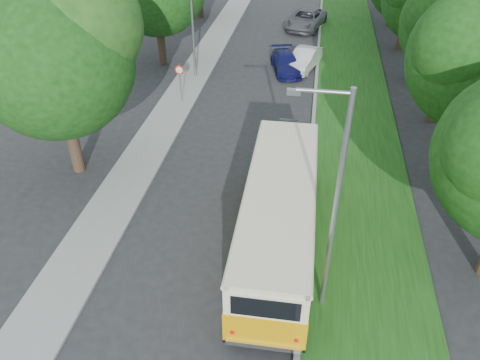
% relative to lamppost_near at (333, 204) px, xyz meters
% --- Properties ---
extents(ground, '(120.00, 120.00, 0.00)m').
position_rel_lamppost_near_xyz_m(ground, '(-4.21, 2.50, -4.37)').
color(ground, '#29292B').
rests_on(ground, ground).
extents(curb, '(0.20, 70.00, 0.15)m').
position_rel_lamppost_near_xyz_m(curb, '(-0.61, 7.50, -4.29)').
color(curb, gray).
rests_on(curb, ground).
extents(grass_verge, '(4.50, 70.00, 0.13)m').
position_rel_lamppost_near_xyz_m(grass_verge, '(1.74, 7.50, -4.30)').
color(grass_verge, '#1B4913').
rests_on(grass_verge, ground).
extents(sidewalk, '(2.20, 70.00, 0.12)m').
position_rel_lamppost_near_xyz_m(sidewalk, '(-9.01, 7.50, -4.31)').
color(sidewalk, gray).
rests_on(sidewalk, ground).
extents(lamppost_near, '(1.71, 0.16, 8.00)m').
position_rel_lamppost_near_xyz_m(lamppost_near, '(0.00, 0.00, 0.00)').
color(lamppost_near, gray).
rests_on(lamppost_near, ground).
extents(lamppost_far, '(1.71, 0.16, 7.50)m').
position_rel_lamppost_near_xyz_m(lamppost_far, '(-8.91, 18.50, -0.25)').
color(lamppost_far, gray).
rests_on(lamppost_far, ground).
extents(warning_sign, '(0.56, 0.10, 2.50)m').
position_rel_lamppost_near_xyz_m(warning_sign, '(-8.71, 14.48, -2.66)').
color(warning_sign, gray).
rests_on(warning_sign, ground).
extents(vintage_bus, '(2.69, 10.08, 2.99)m').
position_rel_lamppost_near_xyz_m(vintage_bus, '(-1.68, 2.62, -2.88)').
color(vintage_bus, '#F4A807').
rests_on(vintage_bus, ground).
extents(car_silver, '(1.70, 3.72, 1.24)m').
position_rel_lamppost_near_xyz_m(car_silver, '(-2.07, 9.97, -3.75)').
color(car_silver, '#A5A5AA').
rests_on(car_silver, ground).
extents(car_white, '(2.58, 4.47, 1.39)m').
position_rel_lamppost_near_xyz_m(car_white, '(-1.56, 21.28, -3.67)').
color(car_white, silver).
rests_on(car_white, ground).
extents(car_blue, '(2.77, 4.61, 1.25)m').
position_rel_lamppost_near_xyz_m(car_blue, '(-2.79, 20.59, -3.74)').
color(car_blue, navy).
rests_on(car_blue, ground).
extents(car_grey, '(3.84, 6.00, 1.54)m').
position_rel_lamppost_near_xyz_m(car_grey, '(-1.87, 30.75, -3.60)').
color(car_grey, '#58595F').
rests_on(car_grey, ground).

